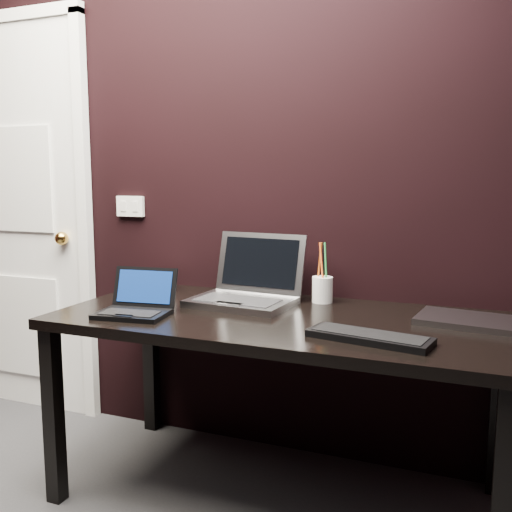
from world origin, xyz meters
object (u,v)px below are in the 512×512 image
at_px(desk, 279,335).
at_px(netbook, 136,306).
at_px(door, 16,218).
at_px(ext_keyboard, 369,337).
at_px(closed_laptop, 466,320).
at_px(pen_cup, 322,288).
at_px(mobile_phone, 133,290).
at_px(silver_laptop, 247,291).
at_px(desk_phone, 153,282).

relative_size(desk, netbook, 5.85).
relative_size(door, ext_keyboard, 5.14).
bearing_deg(closed_laptop, pen_cup, 165.80).
height_order(desk, closed_laptop, closed_laptop).
distance_m(ext_keyboard, closed_laptop, 0.45).
bearing_deg(mobile_phone, silver_laptop, 12.77).
distance_m(netbook, closed_laptop, 1.23).
height_order(desk_phone, mobile_phone, mobile_phone).
distance_m(desk_phone, pen_cup, 0.80).
bearing_deg(ext_keyboard, closed_laptop, 50.86).
height_order(desk, ext_keyboard, ext_keyboard).
relative_size(netbook, silver_laptop, 0.67).
distance_m(door, silver_laptop, 1.49).
relative_size(door, desk_phone, 9.15).
bearing_deg(desk_phone, netbook, -65.91).
bearing_deg(pen_cup, door, 177.07).
height_order(closed_laptop, mobile_phone, mobile_phone).
distance_m(desk, pen_cup, 0.33).
height_order(netbook, desk_phone, netbook).
bearing_deg(netbook, desk_phone, 114.09).
height_order(ext_keyboard, mobile_phone, mobile_phone).
relative_size(silver_laptop, pen_cup, 1.70).
xyz_separation_m(netbook, silver_laptop, (0.32, 0.34, 0.02)).
xyz_separation_m(desk_phone, pen_cup, (0.80, 0.05, 0.02)).
relative_size(netbook, pen_cup, 1.14).
bearing_deg(silver_laptop, desk_phone, 171.04).
xyz_separation_m(door, mobile_phone, (0.96, -0.33, -0.26)).
xyz_separation_m(door, netbook, (1.13, -0.56, -0.27)).
bearing_deg(pen_cup, closed_laptop, -14.20).
xyz_separation_m(silver_laptop, desk_phone, (-0.51, 0.08, -0.01)).
distance_m(silver_laptop, desk_phone, 0.51).
bearing_deg(ext_keyboard, door, 164.01).
relative_size(desk, pen_cup, 6.66).
bearing_deg(desk, silver_laptop, 142.58).
bearing_deg(desk_phone, ext_keyboard, -21.96).
bearing_deg(desk, desk_phone, 161.82).
bearing_deg(pen_cup, ext_keyboard, -59.46).
height_order(silver_laptop, ext_keyboard, silver_laptop).
distance_m(netbook, pen_cup, 0.77).
xyz_separation_m(netbook, pen_cup, (0.61, 0.48, 0.03)).
relative_size(netbook, ext_keyboard, 0.70).
height_order(closed_laptop, desk_phone, desk_phone).
xyz_separation_m(door, ext_keyboard, (2.03, -0.58, -0.29)).
bearing_deg(desk_phone, mobile_phone, -83.99).
distance_m(door, mobile_phone, 1.05).
xyz_separation_m(desk, pen_cup, (0.09, 0.29, 0.14)).
relative_size(silver_laptop, ext_keyboard, 1.04).
height_order(silver_laptop, desk_phone, silver_laptop).
distance_m(netbook, silver_laptop, 0.47).
distance_m(desk, netbook, 0.56).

